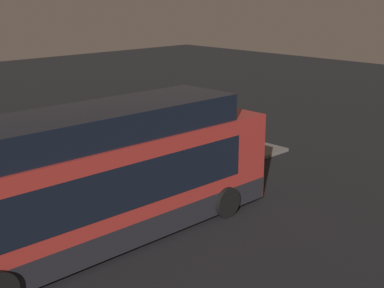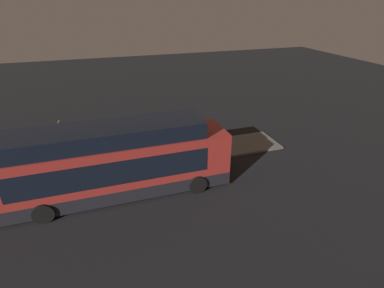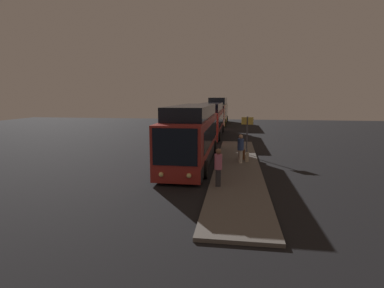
# 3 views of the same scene
# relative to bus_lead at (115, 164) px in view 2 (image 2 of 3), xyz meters

# --- Properties ---
(ground) EXTENTS (80.00, 80.00, 0.00)m
(ground) POSITION_rel_bus_lead_xyz_m (1.08, 0.03, -1.71)
(ground) COLOR black
(platform) EXTENTS (20.00, 2.71, 0.14)m
(platform) POSITION_rel_bus_lead_xyz_m (1.08, 2.98, -1.64)
(platform) COLOR #605B56
(platform) RESTS_ON ground
(bus_lead) EXTENTS (11.45, 2.78, 3.78)m
(bus_lead) POSITION_rel_bus_lead_xyz_m (0.00, 0.00, 0.00)
(bus_lead) COLOR maroon
(bus_lead) RESTS_ON ground
(passenger_boarding) EXTENTS (0.61, 0.45, 1.83)m
(passenger_boarding) POSITION_rel_bus_lead_xyz_m (0.41, 3.16, -0.58)
(passenger_boarding) COLOR silver
(passenger_boarding) RESTS_ON platform
(passenger_waiting) EXTENTS (0.42, 0.42, 1.82)m
(passenger_waiting) POSITION_rel_bus_lead_xyz_m (5.71, 2.06, -0.57)
(passenger_waiting) COLOR #2D2D33
(passenger_waiting) RESTS_ON platform
(suitcase) EXTENTS (0.37, 0.21, 0.84)m
(suitcase) POSITION_rel_bus_lead_xyz_m (-0.03, 3.61, -1.27)
(suitcase) COLOR beige
(suitcase) RESTS_ON platform
(sign_post) EXTENTS (0.10, 0.85, 2.78)m
(sign_post) POSITION_rel_bus_lead_xyz_m (-2.64, 3.66, 0.25)
(sign_post) COLOR #4C4C51
(sign_post) RESTS_ON platform
(trash_bin) EXTENTS (0.44, 0.44, 0.65)m
(trash_bin) POSITION_rel_bus_lead_xyz_m (-0.76, 3.28, -1.24)
(trash_bin) COLOR #593319
(trash_bin) RESTS_ON platform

